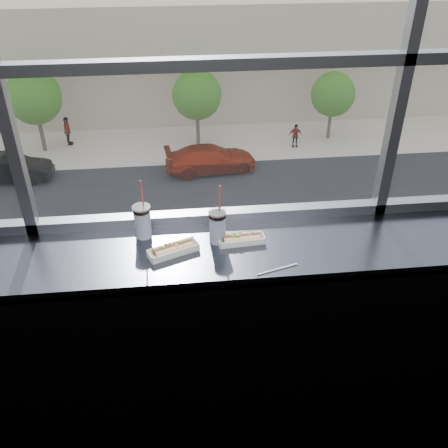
{
  "coord_description": "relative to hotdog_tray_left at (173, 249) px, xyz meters",
  "views": [
    {
      "loc": [
        -0.19,
        -0.93,
        2.67
      ],
      "look_at": [
        0.05,
        1.23,
        1.25
      ],
      "focal_mm": 40.0,
      "sensor_mm": 36.0,
      "label": 1
    }
  ],
  "objects": [
    {
      "name": "plaza_near",
      "position": [
        0.23,
        7.3,
        -12.11
      ],
      "size": [
        50.0,
        14.0,
        0.04
      ],
      "primitive_type": "cube",
      "color": "beige",
      "rests_on": "plaza_ground"
    },
    {
      "name": "car_near_d",
      "position": [
        8.99,
        16.3,
        -10.95
      ],
      "size": [
        3.51,
        6.96,
        2.23
      ],
      "primitive_type": "imported",
      "rotation": [
        0.0,
        0.0,
        1.68
      ],
      "color": "beige",
      "rests_on": "street_asphalt"
    },
    {
      "name": "soda_cup_left",
      "position": [
        -0.16,
        0.18,
        0.08
      ],
      "size": [
        0.1,
        0.1,
        0.36
      ],
      "color": "white",
      "rests_on": "counter"
    },
    {
      "name": "pedestrian_d",
      "position": [
        7.81,
        27.13,
        -11.16
      ],
      "size": [
        0.82,
        0.62,
        1.85
      ],
      "primitive_type": "imported",
      "color": "#66605B",
      "rests_on": "far_sidewalk"
    },
    {
      "name": "car_far_b",
      "position": [
        2.11,
        24.3,
        -11.04
      ],
      "size": [
        3.22,
        6.4,
        2.05
      ],
      "primitive_type": "imported",
      "rotation": [
        0.0,
        0.0,
        1.68
      ],
      "color": "#8E1600",
      "rests_on": "street_asphalt"
    },
    {
      "name": "wrapper",
      "position": [
        -0.08,
        0.03,
        -0.02
      ],
      "size": [
        0.09,
        0.06,
        0.02
      ],
      "primitive_type": "ellipsoid",
      "color": "silver",
      "rests_on": "counter"
    },
    {
      "name": "hotdog_tray_left",
      "position": [
        0.0,
        0.0,
        0.0
      ],
      "size": [
        0.28,
        0.18,
        0.07
      ],
      "rotation": [
        0.0,
        0.0,
        0.38
      ],
      "color": "white",
      "rests_on": "counter"
    },
    {
      "name": "hotdog_tray_right",
      "position": [
        0.37,
        0.06,
        -0.0
      ],
      "size": [
        0.26,
        0.1,
        0.06
      ],
      "rotation": [
        0.0,
        0.0,
        0.08
      ],
      "color": "white",
      "rests_on": "counter"
    },
    {
      "name": "wall_back_lower",
      "position": [
        0.23,
        0.3,
        -0.58
      ],
      "size": [
        6.0,
        0.0,
        6.0
      ],
      "primitive_type": "plane",
      "rotation": [
        1.57,
        0.0,
        0.0
      ],
      "color": "black",
      "rests_on": "ground"
    },
    {
      "name": "car_far_a",
      "position": [
        -9.29,
        24.3,
        -11.06
      ],
      "size": [
        2.7,
        6.11,
        2.01
      ],
      "primitive_type": "imported",
      "rotation": [
        0.0,
        0.0,
        1.54
      ],
      "color": "black",
      "rests_on": "street_asphalt"
    },
    {
      "name": "tree_center",
      "position": [
        1.61,
        28.3,
        -8.82
      ],
      "size": [
        3.12,
        3.12,
        4.87
      ],
      "color": "#47382B",
      "rests_on": "far_sidewalk"
    },
    {
      "name": "pedestrian_a",
      "position": [
        -6.8,
        29.04,
        -10.96
      ],
      "size": [
        0.75,
        1.0,
        2.25
      ],
      "primitive_type": "imported",
      "rotation": [
        0.0,
        0.0,
        1.57
      ],
      "color": "#66605B",
      "rests_on": "far_sidewalk"
    },
    {
      "name": "tree_right",
      "position": [
        10.38,
        28.3,
        -9.1
      ],
      "size": [
        2.86,
        2.86,
        4.46
      ],
      "color": "#47382B",
      "rests_on": "far_sidewalk"
    },
    {
      "name": "car_near_c",
      "position": [
        1.84,
        16.3,
        -10.96
      ],
      "size": [
        2.76,
        6.63,
        2.21
      ],
      "primitive_type": "imported",
      "rotation": [
        0.0,
        0.0,
        1.57
      ],
      "color": "#B02C02",
      "rests_on": "street_asphalt"
    },
    {
      "name": "far_sidewalk",
      "position": [
        0.23,
        28.3,
        -12.11
      ],
      "size": [
        80.0,
        6.0,
        0.04
      ],
      "primitive_type": "cube",
      "color": "beige",
      "rests_on": "plaza_ground"
    },
    {
      "name": "counter_fascia",
      "position": [
        0.23,
        -0.23,
        -0.58
      ],
      "size": [
        6.0,
        0.04,
        1.04
      ],
      "primitive_type": "cube",
      "color": "#4C4F5A",
      "rests_on": "ground"
    },
    {
      "name": "tree_left",
      "position": [
        -8.24,
        28.3,
        -8.6
      ],
      "size": [
        3.33,
        3.33,
        5.2
      ],
      "color": "#47382B",
      "rests_on": "far_sidewalk"
    },
    {
      "name": "counter",
      "position": [
        0.23,
        0.02,
        -0.06
      ],
      "size": [
        6.0,
        0.55,
        0.06
      ],
      "primitive_type": "cube",
      "color": "#4C4F5A",
      "rests_on": "ground"
    },
    {
      "name": "far_building",
      "position": [
        0.23,
        38.3,
        -8.13
      ],
      "size": [
        50.0,
        14.0,
        8.0
      ],
      "primitive_type": "cube",
      "color": "tan",
      "rests_on": "plaza_ground"
    },
    {
      "name": "loose_straw",
      "position": [
        0.52,
        -0.2,
        -0.02
      ],
      "size": [
        0.22,
        0.07,
        0.01
      ],
      "primitive_type": "cylinder",
      "rotation": [
        0.0,
        1.57,
        0.29
      ],
      "color": "white",
      "rests_on": "counter"
    },
    {
      "name": "soda_cup_right",
      "position": [
        0.24,
        0.09,
        0.08
      ],
      "size": [
        0.1,
        0.1,
        0.36
      ],
      "color": "white",
      "rests_on": "counter"
    },
    {
      "name": "street_asphalt",
      "position": [
        0.23,
        20.3,
        -12.1
      ],
      "size": [
        80.0,
        10.0,
        0.06
      ],
      "primitive_type": "cube",
      "color": "black",
      "rests_on": "plaza_ground"
    },
    {
      "name": "plaza_ground",
      "position": [
        0.23,
        43.8,
        -12.13
      ],
      "size": [
        120.0,
        120.0,
        0.0
      ],
      "primitive_type": "plane",
      "color": "beige",
      "rests_on": "ground"
    },
    {
      "name": "car_near_b",
      "position": [
        -6.16,
        16.3,
        -11.07
      ],
      "size": [
        3.01,
        6.16,
        1.99
      ],
      "primitive_type": "imported",
      "rotation": [
        0.0,
        0.0,
        1.66
      ],
      "color": "black",
      "rests_on": "street_asphalt"
    }
  ]
}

